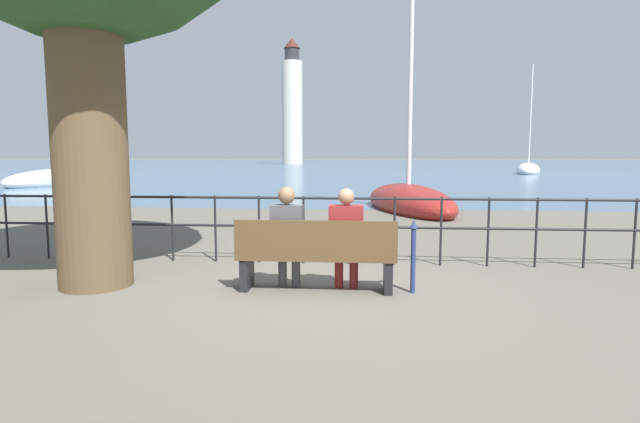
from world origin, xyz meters
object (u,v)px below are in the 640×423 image
at_px(seated_person_left, 287,234).
at_px(sailboat_3, 408,200).
at_px(sailboat_0, 64,179).
at_px(closed_umbrella, 413,252).
at_px(harbor_lighthouse, 292,106).
at_px(seated_person_right, 346,235).
at_px(park_bench, 316,256).
at_px(sailboat_1, 528,170).

xyz_separation_m(seated_person_left, sailboat_3, (2.35, 9.67, -0.39)).
relative_size(seated_person_left, sailboat_3, 0.11).
relative_size(seated_person_left, sailboat_0, 0.11).
relative_size(closed_umbrella, harbor_lighthouse, 0.03).
relative_size(seated_person_right, sailboat_3, 0.11).
xyz_separation_m(seated_person_left, harbor_lighthouse, (-16.19, 114.43, 13.05)).
bearing_deg(seated_person_left, seated_person_right, -0.03).
distance_m(seated_person_left, seated_person_right, 0.73).
height_order(park_bench, seated_person_right, seated_person_right).
bearing_deg(sailboat_0, seated_person_left, -36.95).
relative_size(closed_umbrella, sailboat_1, 0.08).
bearing_deg(seated_person_left, harbor_lighthouse, 98.05).
relative_size(seated_person_right, closed_umbrella, 1.40).
relative_size(seated_person_left, closed_umbrella, 1.42).
distance_m(park_bench, seated_person_left, 0.46).
bearing_deg(sailboat_0, sailboat_3, -17.11).
relative_size(park_bench, sailboat_0, 0.17).
bearing_deg(harbor_lighthouse, seated_person_right, -81.59).
bearing_deg(closed_umbrella, sailboat_0, 129.58).
relative_size(closed_umbrella, sailboat_3, 0.08).
bearing_deg(seated_person_right, sailboat_0, 128.35).
bearing_deg(park_bench, sailboat_1, 69.47).
distance_m(park_bench, sailboat_0, 27.96).
distance_m(closed_umbrella, sailboat_3, 9.74).
bearing_deg(sailboat_3, seated_person_right, -113.21).
relative_size(seated_person_left, sailboat_1, 0.12).
bearing_deg(sailboat_1, park_bench, -90.62).
height_order(sailboat_0, harbor_lighthouse, harbor_lighthouse).
bearing_deg(closed_umbrella, seated_person_right, 177.65).
bearing_deg(sailboat_0, seated_person_right, -35.76).
bearing_deg(seated_person_left, sailboat_1, 69.03).
distance_m(park_bench, harbor_lighthouse, 116.47).
distance_m(closed_umbrella, sailboat_1, 47.04).
bearing_deg(sailboat_1, sailboat_3, -93.00).
relative_size(seated_person_right, harbor_lighthouse, 0.04).
xyz_separation_m(closed_umbrella, sailboat_0, (-18.26, 22.09, -0.17)).
xyz_separation_m(park_bench, sailboat_0, (-17.08, 22.13, -0.11)).
bearing_deg(harbor_lighthouse, park_bench, -81.77).
relative_size(seated_person_left, harbor_lighthouse, 0.04).
bearing_deg(sailboat_1, seated_person_left, -91.07).
bearing_deg(sailboat_1, sailboat_0, -126.59).
height_order(seated_person_left, closed_umbrella, seated_person_left).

